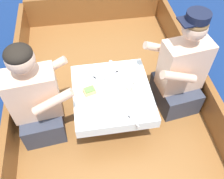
{
  "coord_description": "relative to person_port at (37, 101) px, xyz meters",
  "views": [
    {
      "loc": [
        -0.21,
        -1.51,
        2.35
      ],
      "look_at": [
        0.0,
        -0.14,
        0.68
      ],
      "focal_mm": 40.0,
      "sensor_mm": 36.0,
      "label": 1
    }
  ],
  "objects": [
    {
      "name": "plate_bread",
      "position": [
        0.85,
        0.25,
        -0.02
      ],
      "size": [
        0.2,
        0.2,
        0.01
      ],
      "color": "silver",
      "rests_on": "cockpit_table"
    },
    {
      "name": "bowl_port_far",
      "position": [
        0.65,
        -0.11,
        -0.0
      ],
      "size": [
        0.13,
        0.13,
        0.04
      ],
      "color": "silver",
      "rests_on": "cockpit_table"
    },
    {
      "name": "utensil_knife_port",
      "position": [
        0.75,
        -0.29,
        -0.02
      ],
      "size": [
        0.1,
        0.15,
        0.0
      ],
      "rotation": [
        0.0,
        0.0,
        2.1
      ],
      "color": "silver",
      "rests_on": "cockpit_table"
    },
    {
      "name": "boat_deck",
      "position": [
        0.64,
        0.17,
        -0.54
      ],
      "size": [
        1.88,
        3.0,
        0.29
      ],
      "primitive_type": "cube",
      "color": "brown",
      "rests_on": "ground_plane"
    },
    {
      "name": "utensil_fork_port",
      "position": [
        0.54,
        0.16,
        -0.02
      ],
      "size": [
        0.1,
        0.16,
        0.0
      ],
      "rotation": [
        0.0,
        0.0,
        2.11
      ],
      "color": "silver",
      "rests_on": "cockpit_table"
    },
    {
      "name": "coffee_cup_starboard",
      "position": [
        0.46,
        0.23,
        0.0
      ],
      "size": [
        0.11,
        0.08,
        0.05
      ],
      "color": "silver",
      "rests_on": "cockpit_table"
    },
    {
      "name": "cockpit_table",
      "position": [
        0.64,
        0.03,
        -0.06
      ],
      "size": [
        0.69,
        0.72,
        0.38
      ],
      "color": "#B2B2B7",
      "rests_on": "boat_deck"
    },
    {
      "name": "utensil_knife_starboard",
      "position": [
        0.74,
        -0.22,
        -0.02
      ],
      "size": [
        0.03,
        0.17,
        0.0
      ],
      "rotation": [
        0.0,
        0.0,
        1.45
      ],
      "color": "silver",
      "rests_on": "cockpit_table"
    },
    {
      "name": "sandwich",
      "position": [
        0.45,
        0.03,
        0.01
      ],
      "size": [
        0.12,
        0.1,
        0.05
      ],
      "rotation": [
        0.0,
        0.0,
        0.28
      ],
      "color": "tan",
      "rests_on": "plate_sandwich"
    },
    {
      "name": "bowl_port_near",
      "position": [
        0.51,
        -0.19,
        -0.0
      ],
      "size": [
        0.14,
        0.14,
        0.04
      ],
      "color": "silver",
      "rests_on": "cockpit_table"
    },
    {
      "name": "ground_plane",
      "position": [
        0.64,
        0.17,
        -0.69
      ],
      "size": [
        60.0,
        60.0,
        0.0
      ],
      "primitive_type": "plane",
      "color": "navy"
    },
    {
      "name": "person_starboard",
      "position": [
        1.29,
        0.11,
        0.02
      ],
      "size": [
        0.56,
        0.5,
        1.04
      ],
      "rotation": [
        0.0,
        0.0,
        3.28
      ],
      "color": "#333847",
      "rests_on": "boat_deck"
    },
    {
      "name": "utensil_spoon_center",
      "position": [
        0.66,
        0.36,
        -0.02
      ],
      "size": [
        0.11,
        0.15,
        0.01
      ],
      "rotation": [
        0.0,
        0.0,
        0.96
      ],
      "color": "silver",
      "rests_on": "cockpit_table"
    },
    {
      "name": "utensil_spoon_starboard",
      "position": [
        0.6,
        0.15,
        -0.02
      ],
      "size": [
        0.05,
        0.17,
        0.01
      ],
      "rotation": [
        0.0,
        0.0,
        1.75
      ],
      "color": "silver",
      "rests_on": "cockpit_table"
    },
    {
      "name": "gunwale_starboard",
      "position": [
        1.55,
        0.17,
        -0.23
      ],
      "size": [
        0.06,
        3.0,
        0.33
      ],
      "primitive_type": "cube",
      "color": "brown",
      "rests_on": "boat_deck"
    },
    {
      "name": "tin_can",
      "position": [
        0.8,
        0.03,
        0.0
      ],
      "size": [
        0.07,
        0.07,
        0.05
      ],
      "color": "silver",
      "rests_on": "cockpit_table"
    },
    {
      "name": "utensil_fork_starboard",
      "position": [
        0.68,
        0.22,
        -0.02
      ],
      "size": [
        0.15,
        0.11,
        0.0
      ],
      "rotation": [
        0.0,
        0.0,
        0.57
      ],
      "color": "silver",
      "rests_on": "cockpit_table"
    },
    {
      "name": "gunwale_port",
      "position": [
        -0.27,
        0.17,
        -0.23
      ],
      "size": [
        0.06,
        3.0,
        0.33
      ],
      "primitive_type": "cube",
      "color": "brown",
      "rests_on": "boat_deck"
    },
    {
      "name": "bowl_center_far",
      "position": [
        0.89,
        0.08,
        -0.0
      ],
      "size": [
        0.12,
        0.12,
        0.04
      ],
      "color": "silver",
      "rests_on": "cockpit_table"
    },
    {
      "name": "bowl_starboard_near",
      "position": [
        0.81,
        -0.12,
        -0.0
      ],
      "size": [
        0.13,
        0.13,
        0.04
      ],
      "color": "silver",
      "rests_on": "cockpit_table"
    },
    {
      "name": "bow_coaming",
      "position": [
        0.64,
        1.64,
        -0.21
      ],
      "size": [
        1.76,
        0.06,
        0.38
      ],
      "primitive_type": "cube",
      "color": "brown",
      "rests_on": "boat_deck"
    },
    {
      "name": "plate_sandwich",
      "position": [
        0.45,
        0.03,
        -0.02
      ],
      "size": [
        0.19,
        0.19,
        0.01
      ],
      "color": "silver",
      "rests_on": "cockpit_table"
    },
    {
      "name": "person_port",
      "position": [
        0.0,
        0.0,
        0.0
      ],
      "size": [
        0.55,
        0.48,
        0.98
      ],
      "rotation": [
        0.0,
        0.0,
        0.1
      ],
      "color": "#333847",
      "rests_on": "boat_deck"
    },
    {
      "name": "coffee_cup_port",
      "position": [
        0.73,
        0.14,
        0.01
      ],
      "size": [
        0.09,
        0.06,
        0.06
      ],
      "color": "silver",
      "rests_on": "cockpit_table"
    }
  ]
}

